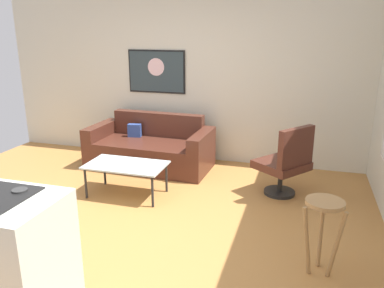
{
  "coord_description": "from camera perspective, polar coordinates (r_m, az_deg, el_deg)",
  "views": [
    {
      "loc": [
        1.67,
        -3.35,
        2.04
      ],
      "look_at": [
        0.41,
        0.9,
        0.7
      ],
      "focal_mm": 36.2,
      "sensor_mm": 36.0,
      "label": 1
    }
  ],
  "objects": [
    {
      "name": "back_wall",
      "position": [
        6.05,
        0.42,
        10.73
      ],
      "size": [
        6.4,
        0.05,
        2.8
      ],
      "primitive_type": "cube",
      "color": "beige",
      "rests_on": "ground"
    },
    {
      "name": "couch",
      "position": [
        5.89,
        -6.1,
        -0.76
      ],
      "size": [
        1.85,
        0.93,
        0.77
      ],
      "color": "#4B251A",
      "rests_on": "ground"
    },
    {
      "name": "wall_painting",
      "position": [
        6.21,
        -5.25,
        10.58
      ],
      "size": [
        0.94,
        0.03,
        0.67
      ],
      "color": "black"
    },
    {
      "name": "coffee_table",
      "position": [
        4.88,
        -9.68,
        -3.32
      ],
      "size": [
        0.98,
        0.56,
        0.41
      ],
      "color": "silver",
      "rests_on": "ground"
    },
    {
      "name": "bar_stool",
      "position": [
        3.46,
        18.82,
        -10.25
      ],
      "size": [
        0.37,
        0.36,
        0.67
      ],
      "color": "#A07648",
      "rests_on": "ground"
    },
    {
      "name": "armchair",
      "position": [
        4.91,
        13.71,
        -2.59
      ],
      "size": [
        0.77,
        0.77,
        0.91
      ],
      "color": "black",
      "rests_on": "ground"
    },
    {
      "name": "ground",
      "position": [
        4.27,
        -8.93,
        -12.23
      ],
      "size": [
        6.4,
        6.4,
        0.04
      ],
      "primitive_type": "cube",
      "color": "#AC753C"
    }
  ]
}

